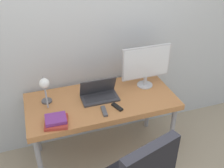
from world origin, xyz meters
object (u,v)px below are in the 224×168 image
Objects in this scene: laptop at (99,94)px; desk_lamp at (45,87)px; monitor at (146,64)px; book_stack at (56,121)px.

laptop is 1.10× the size of desk_lamp.
desk_lamp is (-0.51, -0.00, 0.19)m from laptop.
monitor is (0.53, 0.07, 0.21)m from laptop.
laptop is 0.58m from monitor.
monitor is 1.58× the size of desk_lamp.
monitor is at bearing 4.15° from desk_lamp.
desk_lamp is 0.33m from book_stack.
book_stack is at bearing -150.98° from laptop.
monitor reaches higher than desk_lamp.
book_stack is (-1.00, -0.33, -0.23)m from monitor.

